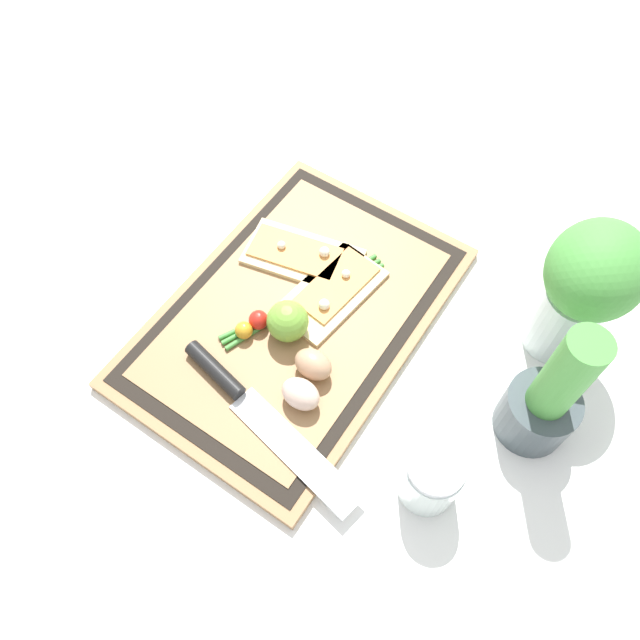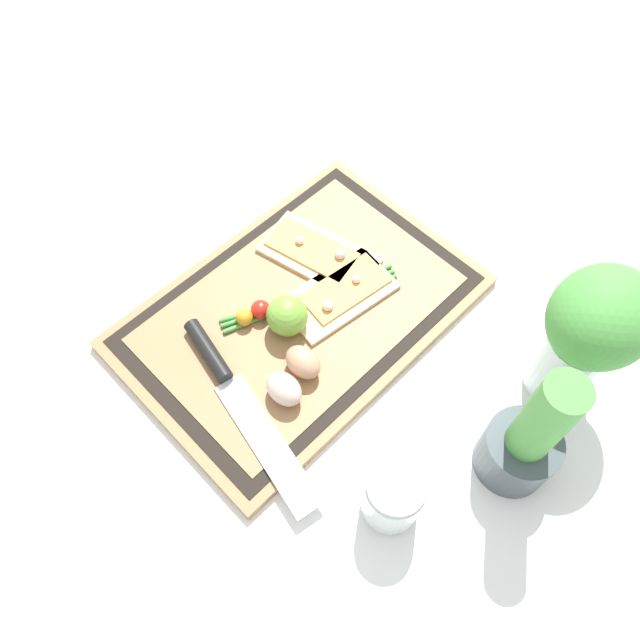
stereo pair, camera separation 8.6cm
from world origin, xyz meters
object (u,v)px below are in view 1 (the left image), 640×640
knife (241,396)px  cherry_tomato_yellow (244,330)px  egg_pink (301,394)px  egg_brown (313,364)px  pizza_slice_near (301,255)px  lime (288,321)px  sauce_jar (430,479)px  cherry_tomato_red (259,320)px  pizza_slice_far (333,291)px  herb_pot (546,401)px  herb_glass (586,286)px

knife → cherry_tomato_yellow: 0.10m
egg_pink → egg_brown: bearing=-166.6°
knife → egg_pink: (-0.04, 0.07, 0.01)m
pizza_slice_near → egg_brown: size_ratio=3.52×
pizza_slice_near → knife: size_ratio=0.61×
lime → cherry_tomato_yellow: bearing=-51.3°
sauce_jar → cherry_tomato_red: bearing=-102.1°
pizza_slice_far → cherry_tomato_yellow: size_ratio=6.89×
egg_brown → sauce_jar: size_ratio=0.57×
pizza_slice_near → cherry_tomato_red: cherry_tomato_red is taller
egg_pink → cherry_tomato_yellow: (-0.04, -0.12, -0.01)m
lime → herb_pot: size_ratio=0.26×
pizza_slice_near → knife: (0.23, 0.07, 0.00)m
cherry_tomato_red → sauce_jar: sauce_jar is taller
herb_glass → lime: bearing=-56.3°
herb_pot → egg_brown: bearing=-69.9°
pizza_slice_far → knife: pizza_slice_far is taller
pizza_slice_near → herb_glass: 0.40m
lime → cherry_tomato_yellow: lime is taller
egg_brown → herb_glass: (-0.24, 0.25, 0.10)m
knife → egg_brown: (-0.09, 0.06, 0.01)m
knife → lime: size_ratio=5.27×
egg_brown → herb_glass: bearing=133.9°
knife → egg_brown: bearing=147.1°
egg_brown → herb_pot: herb_pot is taller
egg_pink → knife: bearing=-57.6°
herb_pot → knife: bearing=-60.5°
pizza_slice_near → lime: size_ratio=3.23×
pizza_slice_near → cherry_tomato_yellow: 0.15m
cherry_tomato_yellow → herb_pot: size_ratio=0.11×
knife → herb_glass: size_ratio=1.34×
egg_pink → herb_glass: 0.38m
pizza_slice_far → pizza_slice_near: bearing=-110.1°
pizza_slice_near → sauce_jar: 0.38m
knife → egg_pink: bearing=122.4°
herb_pot → egg_pink: bearing=-61.3°
egg_brown → egg_pink: size_ratio=1.00×
egg_brown → pizza_slice_far: bearing=-158.3°
lime → pizza_slice_near: bearing=-153.3°
cherry_tomato_yellow → pizza_slice_far: bearing=153.5°
pizza_slice_near → egg_brown: (0.15, 0.12, 0.01)m
cherry_tomato_red → herb_pot: (-0.08, 0.38, 0.05)m
knife → pizza_slice_far: bearing=177.7°
herb_glass → cherry_tomato_red: bearing=-57.8°
pizza_slice_near → knife: pizza_slice_near is taller
pizza_slice_near → egg_pink: bearing=34.6°
pizza_slice_far → sauce_jar: size_ratio=1.83×
pizza_slice_far → lime: size_ratio=2.96×
herb_pot → herb_glass: size_ratio=1.00×
egg_pink → lime: size_ratio=0.92×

